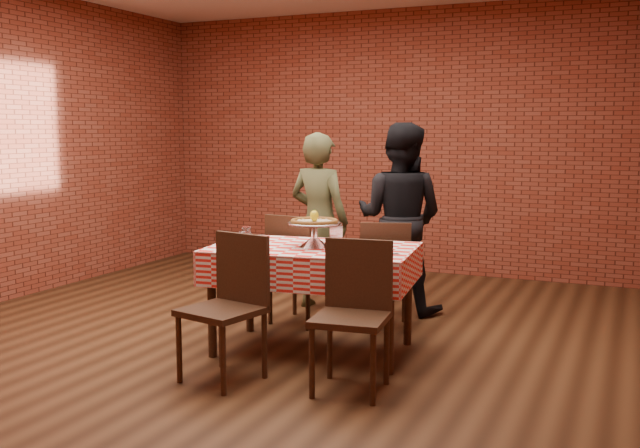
# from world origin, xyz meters

# --- Properties ---
(ground) EXTENTS (6.00, 6.00, 0.00)m
(ground) POSITION_xyz_m (0.00, 0.00, 0.00)
(ground) COLOR black
(ground) RESTS_ON ground
(back_wall) EXTENTS (5.50, 0.00, 5.50)m
(back_wall) POSITION_xyz_m (0.00, 3.00, 1.45)
(back_wall) COLOR maroon
(back_wall) RESTS_ON ground
(table) EXTENTS (1.51, 1.02, 0.75)m
(table) POSITION_xyz_m (0.49, -0.17, 0.38)
(table) COLOR #372213
(table) RESTS_ON ground
(tablecloth) EXTENTS (1.55, 1.06, 0.24)m
(tablecloth) POSITION_xyz_m (0.49, -0.17, 0.64)
(tablecloth) COLOR red
(tablecloth) RESTS_ON table
(pizza_stand) EXTENTS (0.45, 0.45, 0.17)m
(pizza_stand) POSITION_xyz_m (0.51, -0.17, 0.84)
(pizza_stand) COLOR silver
(pizza_stand) RESTS_ON tablecloth
(pizza) EXTENTS (0.39, 0.39, 0.03)m
(pizza) POSITION_xyz_m (0.51, -0.17, 0.93)
(pizza) COLOR beige
(pizza) RESTS_ON pizza_stand
(lemon) EXTENTS (0.07, 0.07, 0.08)m
(lemon) POSITION_xyz_m (0.51, -0.17, 0.98)
(lemon) COLOR yellow
(lemon) RESTS_ON pizza
(water_glass_left) EXTENTS (0.08, 0.08, 0.11)m
(water_glass_left) POSITION_xyz_m (0.06, -0.39, 0.81)
(water_glass_left) COLOR white
(water_glass_left) RESTS_ON tablecloth
(water_glass_right) EXTENTS (0.08, 0.08, 0.11)m
(water_glass_right) POSITION_xyz_m (-0.06, -0.14, 0.81)
(water_glass_right) COLOR white
(water_glass_right) RESTS_ON tablecloth
(side_plate) EXTENTS (0.19, 0.19, 0.01)m
(side_plate) POSITION_xyz_m (1.00, -0.17, 0.76)
(side_plate) COLOR white
(side_plate) RESTS_ON tablecloth
(sweetener_packet_a) EXTENTS (0.06, 0.05, 0.00)m
(sweetener_packet_a) POSITION_xyz_m (1.13, -0.24, 0.76)
(sweetener_packet_a) COLOR white
(sweetener_packet_a) RESTS_ON tablecloth
(sweetener_packet_b) EXTENTS (0.06, 0.05, 0.00)m
(sweetener_packet_b) POSITION_xyz_m (1.13, -0.24, 0.76)
(sweetener_packet_b) COLOR white
(sweetener_packet_b) RESTS_ON tablecloth
(condiment_caddy) EXTENTS (0.12, 0.11, 0.13)m
(condiment_caddy) POSITION_xyz_m (0.54, 0.14, 0.82)
(condiment_caddy) COLOR silver
(condiment_caddy) RESTS_ON tablecloth
(chair_near_left) EXTENTS (0.52, 0.52, 0.92)m
(chair_near_left) POSITION_xyz_m (0.23, -0.98, 0.46)
(chair_near_left) COLOR #372213
(chair_near_left) RESTS_ON ground
(chair_near_right) EXTENTS (0.47, 0.47, 0.91)m
(chair_near_right) POSITION_xyz_m (1.04, -0.83, 0.45)
(chair_near_right) COLOR #372213
(chair_near_right) RESTS_ON ground
(chair_far_left) EXTENTS (0.48, 0.48, 0.90)m
(chair_far_left) POSITION_xyz_m (0.08, 0.49, 0.45)
(chair_far_left) COLOR #372213
(chair_far_left) RESTS_ON ground
(chair_far_right) EXTENTS (0.50, 0.50, 0.87)m
(chair_far_right) POSITION_xyz_m (0.76, 0.63, 0.43)
(chair_far_right) COLOR #372213
(chair_far_right) RESTS_ON ground
(diner_olive) EXTENTS (0.62, 0.45, 1.56)m
(diner_olive) POSITION_xyz_m (0.02, 1.00, 0.78)
(diner_olive) COLOR #454729
(diner_olive) RESTS_ON ground
(diner_black) EXTENTS (0.83, 0.66, 1.64)m
(diner_black) POSITION_xyz_m (0.70, 1.20, 0.82)
(diner_black) COLOR black
(diner_black) RESTS_ON ground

